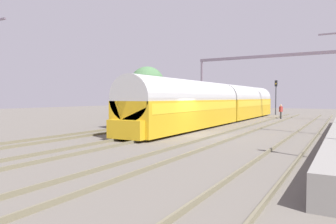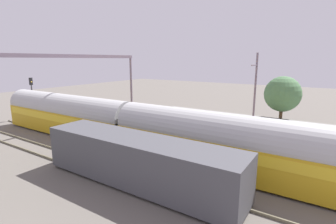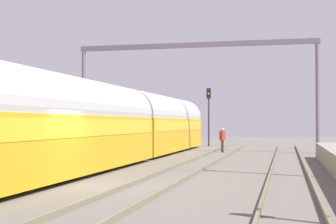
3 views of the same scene
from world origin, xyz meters
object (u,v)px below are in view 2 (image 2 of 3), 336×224
Objects in this scene: freight_car at (138,161)px; railway_signal_far at (32,93)px; passenger_train at (129,126)px; catenary_gantry at (77,73)px; person_crossing at (97,115)px.

railway_signal_far is at bearing 74.24° from freight_car.
passenger_train is 6.40× the size of railway_signal_far.
railway_signal_far is at bearing 83.79° from passenger_train.
freight_car is 23.10m from railway_signal_far.
passenger_train is at bearing -103.57° from catenary_gantry.
catenary_gantry is (2.17, 8.99, 3.98)m from passenger_train.
catenary_gantry is at bearing 76.43° from passenger_train.
catenary_gantry is (6.51, 13.53, 4.48)m from freight_car.
railway_signal_far is 9.04m from catenary_gantry.
passenger_train is at bearing 46.35° from freight_car.
person_crossing is (8.55, 13.20, -0.44)m from freight_car.
passenger_train reaches higher than person_crossing.
freight_car is 15.67m from catenary_gantry.
passenger_train is 2.53× the size of freight_car.
catenary_gantry reaches higher than person_crossing.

